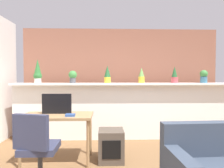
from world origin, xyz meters
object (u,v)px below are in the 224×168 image
object	(u,v)px
potted_plant_0	(38,72)
potted_plant_2	(107,74)
potted_plant_3	(141,76)
potted_plant_4	(174,75)
tv_monitor	(57,104)
book_on_desk	(70,115)
potted_plant_1	(73,76)
desk	(58,120)
office_chair	(37,154)
side_cube_shelf	(111,145)
potted_plant_5	(204,76)

from	to	relation	value
potted_plant_0	potted_plant_2	size ratio (longest dim) A/B	1.34
potted_plant_2	potted_plant_3	bearing A→B (deg)	0.52
potted_plant_4	tv_monitor	bearing A→B (deg)	-155.98
potted_plant_3	book_on_desk	distance (m)	1.93
potted_plant_1	desk	xyz separation A→B (m)	(-0.07, -1.09, -0.70)
potted_plant_4	office_chair	world-z (taller)	potted_plant_4
desk	office_chair	bearing A→B (deg)	-97.09
potted_plant_4	book_on_desk	xyz separation A→B (m)	(-2.02, -1.24, -0.61)
potted_plant_2	side_cube_shelf	xyz separation A→B (m)	(0.05, -1.14, -1.15)
potted_plant_2	tv_monitor	distance (m)	1.42
side_cube_shelf	potted_plant_2	bearing A→B (deg)	92.30
potted_plant_3	tv_monitor	bearing A→B (deg)	-146.15
potted_plant_5	office_chair	size ratio (longest dim) A/B	0.31
potted_plant_1	potted_plant_4	world-z (taller)	potted_plant_4
potted_plant_1	tv_monitor	world-z (taller)	potted_plant_1
potted_plant_0	tv_monitor	size ratio (longest dim) A/B	1.07
potted_plant_2	book_on_desk	xyz separation A→B (m)	(-0.58, -1.27, -0.64)
potted_plant_0	potted_plant_3	xyz separation A→B (m)	(2.19, 0.06, -0.07)
potted_plant_0	office_chair	xyz separation A→B (m)	(0.57, -1.78, -1.06)
potted_plant_2	side_cube_shelf	size ratio (longest dim) A/B	0.75
potted_plant_3	book_on_desk	bearing A→B (deg)	-135.80
office_chair	book_on_desk	distance (m)	0.74
desk	side_cube_shelf	size ratio (longest dim) A/B	2.20
potted_plant_2	desk	distance (m)	1.57
potted_plant_4	desk	bearing A→B (deg)	-154.04
potted_plant_3	potted_plant_4	bearing A→B (deg)	-3.09
tv_monitor	book_on_desk	bearing A→B (deg)	-41.57
potted_plant_2	tv_monitor	size ratio (longest dim) A/B	0.80
potted_plant_0	potted_plant_4	bearing A→B (deg)	0.42
potted_plant_3	tv_monitor	distance (m)	1.94
potted_plant_1	desk	bearing A→B (deg)	-93.67
potted_plant_2	potted_plant_5	size ratio (longest dim) A/B	1.34
desk	potted_plant_4	bearing A→B (deg)	25.96
tv_monitor	side_cube_shelf	bearing A→B (deg)	-6.07
potted_plant_1	office_chair	bearing A→B (deg)	-95.02
potted_plant_5	book_on_desk	size ratio (longest dim) A/B	1.99
potted_plant_5	desk	world-z (taller)	potted_plant_5
potted_plant_3	book_on_desk	world-z (taller)	potted_plant_3
side_cube_shelf	book_on_desk	size ratio (longest dim) A/B	3.56
potted_plant_2	tv_monitor	bearing A→B (deg)	-128.54
potted_plant_1	potted_plant_2	world-z (taller)	potted_plant_2
potted_plant_0	potted_plant_1	bearing A→B (deg)	1.64
desk	side_cube_shelf	world-z (taller)	desk
office_chair	desk	bearing A→B (deg)	82.91
potted_plant_1	potted_plant_2	bearing A→B (deg)	2.49
book_on_desk	potted_plant_5	bearing A→B (deg)	25.21
potted_plant_0	potted_plant_1	size ratio (longest dim) A/B	1.90
side_cube_shelf	book_on_desk	distance (m)	0.82
book_on_desk	potted_plant_0	bearing A→B (deg)	125.85
potted_plant_5	desk	size ratio (longest dim) A/B	0.25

